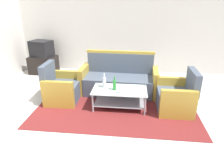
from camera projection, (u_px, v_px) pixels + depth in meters
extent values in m
plane|color=beige|center=(115.00, 125.00, 3.56)|extent=(14.00, 14.00, 0.00)
cube|color=silver|center=(125.00, 26.00, 5.89)|extent=(6.52, 0.12, 2.80)
cube|color=maroon|center=(116.00, 105.00, 4.25)|extent=(3.26, 2.11, 0.01)
cube|color=#4C5666|center=(119.00, 85.00, 4.73)|extent=(1.62, 0.75, 0.42)
cube|color=#4C5666|center=(120.00, 63.00, 4.86)|extent=(1.60, 0.19, 0.48)
cube|color=#B79333|center=(155.00, 83.00, 4.58)|extent=(0.14, 0.70, 0.62)
cube|color=#B79333|center=(84.00, 79.00, 4.81)|extent=(0.14, 0.70, 0.62)
cube|color=#B79333|center=(120.00, 52.00, 4.76)|extent=(1.64, 0.15, 0.06)
cube|color=#4C5666|center=(63.00, 92.00, 4.38)|extent=(0.67, 0.61, 0.40)
cube|color=#4C5666|center=(48.00, 73.00, 4.26)|extent=(0.13, 0.60, 0.45)
cube|color=#B79333|center=(68.00, 82.00, 4.66)|extent=(0.66, 0.11, 0.58)
cube|color=#B79333|center=(58.00, 95.00, 4.05)|extent=(0.66, 0.11, 0.58)
cube|color=#4C5666|center=(174.00, 101.00, 3.99)|extent=(0.66, 0.60, 0.40)
cube|color=#4C5666|center=(193.00, 82.00, 3.81)|extent=(0.12, 0.60, 0.45)
cube|color=#B79333|center=(178.00, 105.00, 3.65)|extent=(0.66, 0.10, 0.58)
cube|color=#B79333|center=(172.00, 90.00, 4.26)|extent=(0.66, 0.10, 0.58)
cube|color=silver|center=(120.00, 90.00, 4.02)|extent=(1.10, 0.60, 0.02)
cube|color=#9E9EA5|center=(119.00, 102.00, 4.12)|extent=(1.00, 0.52, 0.02)
cylinder|color=#9E9EA5|center=(97.00, 92.00, 4.39)|extent=(0.04, 0.04, 0.40)
cylinder|color=#9E9EA5|center=(144.00, 94.00, 4.28)|extent=(0.04, 0.04, 0.40)
cylinder|color=#9E9EA5|center=(93.00, 103.00, 3.91)|extent=(0.04, 0.04, 0.40)
cylinder|color=#9E9EA5|center=(145.00, 106.00, 3.80)|extent=(0.04, 0.04, 0.40)
cylinder|color=silver|center=(104.00, 82.00, 4.09)|extent=(0.08, 0.08, 0.21)
cylinder|color=silver|center=(104.00, 75.00, 4.04)|extent=(0.03, 0.03, 0.09)
cylinder|color=#2D8C38|center=(115.00, 85.00, 3.97)|extent=(0.07, 0.07, 0.20)
cylinder|color=#2D8C38|center=(115.00, 78.00, 3.92)|extent=(0.03, 0.03, 0.09)
cylinder|color=silver|center=(120.00, 91.00, 3.84)|extent=(0.08, 0.08, 0.10)
cube|color=black|center=(44.00, 65.00, 6.08)|extent=(0.80, 0.50, 0.52)
cube|color=black|center=(42.00, 49.00, 5.90)|extent=(0.69, 0.58, 0.48)
cube|color=black|center=(46.00, 47.00, 6.09)|extent=(0.49, 0.14, 0.36)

